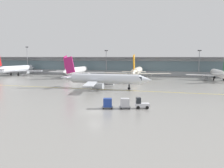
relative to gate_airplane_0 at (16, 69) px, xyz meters
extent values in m
plane|color=gray|center=(69.27, -72.25, -3.32)|extent=(400.00, 400.00, 0.00)
cube|color=yellow|center=(61.49, -42.65, -3.32)|extent=(109.95, 4.13, 0.01)
cube|color=#9EA3A8|center=(69.27, 20.42, 1.18)|extent=(200.15, 8.00, 9.00)
cube|color=slate|center=(69.27, 16.34, 1.63)|extent=(192.14, 0.16, 5.04)
cube|color=slate|center=(69.27, 18.92, 5.98)|extent=(208.15, 11.00, 0.60)
cylinder|color=silver|center=(0.01, 0.43, 0.11)|extent=(3.69, 24.02, 3.33)
cone|color=silver|center=(0.21, 14.41, 0.11)|extent=(3.22, 4.04, 3.16)
cube|color=black|center=(0.18, 11.75, 0.52)|extent=(2.64, 3.04, 1.17)
cube|color=silver|center=(-8.54, -1.40, -0.81)|extent=(14.03, 6.98, 0.27)
cylinder|color=#999EA3|center=(-5.78, 0.03, -1.73)|extent=(2.11, 3.56, 2.06)
cube|color=silver|center=(8.50, -1.66, -0.81)|extent=(14.05, 6.62, 0.27)
cylinder|color=#999EA3|center=(5.78, -0.15, -1.73)|extent=(2.11, 3.56, 2.06)
cube|color=silver|center=(2.26, -12.80, 0.61)|extent=(4.93, 2.42, 0.24)
cylinder|color=black|center=(0.13, 8.82, -2.44)|extent=(0.43, 0.43, 1.76)
cylinder|color=black|center=(0.13, 8.82, -2.88)|extent=(0.55, 0.89, 0.88)
cylinder|color=black|center=(-2.28, -1.50, -2.44)|extent=(0.43, 0.43, 1.76)
cylinder|color=black|center=(-2.28, -1.50, -2.88)|extent=(0.55, 0.89, 0.88)
cylinder|color=black|center=(2.23, -1.56, -2.44)|extent=(0.43, 0.43, 1.76)
cylinder|color=black|center=(2.23, -1.56, -2.88)|extent=(0.55, 0.89, 0.88)
cylinder|color=white|center=(34.54, -0.52, -0.13)|extent=(3.87, 22.43, 3.10)
cone|color=white|center=(34.09, 12.51, -0.13)|extent=(3.07, 3.82, 2.95)
cube|color=black|center=(34.18, 10.03, 0.26)|extent=(2.51, 2.87, 1.09)
cone|color=white|center=(35.01, -14.16, -0.13)|extent=(2.81, 5.05, 2.64)
cube|color=white|center=(26.67, -2.61, -0.98)|extent=(13.10, 5.94, 0.26)
cylinder|color=#999EA3|center=(29.17, -1.16, -1.84)|extent=(2.03, 3.35, 1.92)
cube|color=white|center=(42.54, -2.07, -0.98)|extent=(13.05, 6.73, 0.26)
cylinder|color=#999EA3|center=(39.94, -0.79, -1.84)|extent=(2.03, 3.35, 1.92)
cube|color=#B21E66|center=(34.97, -13.17, 4.07)|extent=(0.47, 4.19, 5.84)
cube|color=white|center=(32.68, -12.88, 0.34)|extent=(4.63, 2.35, 0.22)
cube|color=white|center=(37.24, -12.72, 0.34)|extent=(4.63, 2.35, 0.22)
cylinder|color=black|center=(34.27, 7.30, -2.50)|extent=(0.40, 0.40, 1.64)
cylinder|color=black|center=(34.27, 7.30, -2.91)|extent=(0.53, 0.84, 0.82)
cylinder|color=black|center=(32.50, -2.41, -2.50)|extent=(0.40, 0.40, 1.64)
cylinder|color=black|center=(32.50, -2.41, -2.91)|extent=(0.53, 0.84, 0.82)
cylinder|color=black|center=(36.70, -2.27, -2.50)|extent=(0.40, 0.40, 1.64)
cylinder|color=black|center=(36.70, -2.27, -2.91)|extent=(0.53, 0.84, 0.82)
cylinder|color=silver|center=(64.47, -1.85, -0.01)|extent=(4.96, 23.34, 3.22)
cone|color=silver|center=(63.45, 11.62, -0.01)|extent=(3.34, 4.08, 3.06)
cube|color=black|center=(63.64, 9.06, 0.39)|extent=(2.72, 3.08, 1.13)
cone|color=silver|center=(65.54, -15.96, -0.01)|extent=(3.12, 5.34, 2.73)
cube|color=silver|center=(56.41, -4.36, -0.89)|extent=(13.58, 5.65, 0.26)
cylinder|color=#999EA3|center=(58.94, -2.74, -1.79)|extent=(2.24, 3.55, 1.99)
cube|color=silver|center=(72.82, -3.11, -0.89)|extent=(13.47, 7.45, 0.26)
cylinder|color=#999EA3|center=(70.07, -1.90, -1.79)|extent=(2.24, 3.55, 1.99)
cube|color=orange|center=(65.47, -14.93, 4.34)|extent=(0.67, 4.35, 6.06)
cube|color=silver|center=(63.08, -14.74, 0.47)|extent=(4.89, 2.62, 0.23)
cube|color=silver|center=(67.80, -14.38, 0.47)|extent=(4.89, 2.62, 0.23)
cylinder|color=black|center=(63.86, 6.23, -2.47)|extent=(0.42, 0.42, 1.70)
cylinder|color=black|center=(63.86, 6.23, -2.89)|extent=(0.58, 0.89, 0.85)
cylinder|color=black|center=(62.44, -3.90, -2.47)|extent=(0.42, 0.42, 1.70)
cylinder|color=black|center=(62.44, -3.90, -2.89)|extent=(0.58, 0.89, 0.85)
cylinder|color=black|center=(66.78, -3.57, -2.47)|extent=(0.42, 0.42, 1.70)
cylinder|color=black|center=(66.78, -3.57, -2.89)|extent=(0.58, 0.89, 0.85)
cylinder|color=white|center=(98.55, -0.51, -0.41)|extent=(4.10, 20.50, 2.83)
cone|color=white|center=(97.80, 11.34, -0.41)|extent=(2.89, 3.56, 2.69)
cube|color=black|center=(97.94, 9.09, -0.06)|extent=(2.36, 2.68, 0.99)
cube|color=white|center=(91.43, -2.62, -1.19)|extent=(11.94, 5.11, 0.23)
cylinder|color=#999EA3|center=(93.68, -1.23, -1.97)|extent=(1.93, 3.10, 1.75)
cube|color=white|center=(97.18, -11.82, 0.02)|extent=(4.28, 2.25, 0.20)
cylinder|color=black|center=(98.10, 6.60, -2.57)|extent=(0.37, 0.37, 1.50)
cylinder|color=black|center=(98.10, 6.60, -2.95)|extent=(0.50, 0.78, 0.75)
cylinder|color=black|center=(96.74, -2.29, -2.57)|extent=(0.37, 0.37, 1.50)
cylinder|color=black|center=(96.74, -2.29, -2.95)|extent=(0.50, 0.78, 0.75)
cylinder|color=black|center=(100.56, -2.05, -2.57)|extent=(0.37, 0.37, 1.50)
cylinder|color=black|center=(100.56, -2.05, -2.95)|extent=(0.50, 0.78, 0.75)
cylinder|color=silver|center=(61.49, -40.65, -0.26)|extent=(21.52, 3.71, 2.98)
cone|color=silver|center=(73.98, -41.08, -0.26)|extent=(3.67, 2.95, 2.83)
cube|color=black|center=(71.60, -40.99, 0.12)|extent=(2.76, 2.41, 1.04)
cone|color=silver|center=(48.40, -40.20, -0.26)|extent=(4.85, 2.69, 2.53)
cube|color=silver|center=(60.00, -32.98, -1.07)|extent=(6.45, 12.52, 0.25)
cylinder|color=#999EA3|center=(61.23, -35.47, -1.90)|extent=(3.21, 1.95, 1.84)
cube|color=silver|center=(59.48, -48.20, -1.07)|extent=(5.70, 12.57, 0.25)
cylinder|color=#999EA3|center=(60.87, -45.79, -1.90)|extent=(3.21, 1.95, 1.84)
cube|color=#B21E66|center=(49.35, -40.23, 3.77)|extent=(4.02, 0.45, 5.60)
cube|color=silver|center=(49.78, -38.06, 0.19)|extent=(2.25, 4.45, 0.21)
cube|color=silver|center=(49.63, -42.43, 0.19)|extent=(2.25, 4.45, 0.21)
cylinder|color=black|center=(68.98, -40.90, -2.53)|extent=(0.39, 0.39, 1.58)
cylinder|color=black|center=(68.98, -40.90, -2.93)|extent=(0.80, 0.51, 0.79)
cylinder|color=black|center=(59.81, -38.57, -2.53)|extent=(0.39, 0.39, 1.58)
cylinder|color=black|center=(59.81, -38.57, -2.93)|extent=(0.80, 0.51, 0.79)
cylinder|color=black|center=(59.67, -42.60, -2.53)|extent=(0.39, 0.39, 1.58)
cylinder|color=black|center=(59.67, -42.60, -2.93)|extent=(0.80, 0.51, 0.79)
cube|color=silver|center=(76.98, -67.09, -2.67)|extent=(2.89, 2.07, 0.70)
cube|color=#1E2328|center=(76.26, -67.30, -1.77)|extent=(1.21, 1.44, 1.10)
cylinder|color=black|center=(77.60, -66.18, -3.02)|extent=(0.64, 0.38, 0.60)
cylinder|color=black|center=(77.99, -67.53, -3.02)|extent=(0.64, 0.38, 0.60)
cylinder|color=black|center=(75.97, -66.66, -3.02)|extent=(0.64, 0.38, 0.60)
cylinder|color=black|center=(76.36, -68.00, -3.02)|extent=(0.64, 0.38, 0.60)
cube|color=#595B60|center=(73.82, -68.01, -3.04)|extent=(2.46, 2.12, 0.12)
cube|color=silver|center=(73.82, -68.01, -2.18)|extent=(1.95, 1.89, 1.60)
cylinder|color=black|center=(74.34, -67.13, -3.21)|extent=(0.24, 0.16, 0.22)
cylinder|color=black|center=(74.73, -68.47, -3.21)|extent=(0.24, 0.16, 0.22)
cylinder|color=black|center=(72.90, -67.54, -3.21)|extent=(0.24, 0.16, 0.22)
cylinder|color=black|center=(73.29, -68.89, -3.21)|extent=(0.24, 0.16, 0.22)
cube|color=#595B60|center=(70.66, -68.92, -3.04)|extent=(2.46, 2.12, 0.12)
cube|color=navy|center=(70.66, -68.92, -2.18)|extent=(1.95, 1.89, 1.60)
cylinder|color=black|center=(71.18, -68.04, -3.21)|extent=(0.24, 0.16, 0.22)
cylinder|color=black|center=(71.57, -69.39, -3.21)|extent=(0.24, 0.16, 0.22)
cylinder|color=black|center=(69.74, -68.46, -3.21)|extent=(0.24, 0.16, 0.22)
cylinder|color=black|center=(70.13, -69.80, -3.21)|extent=(0.24, 0.16, 0.22)
cylinder|color=gray|center=(-1.60, 12.50, 4.17)|extent=(0.36, 0.36, 14.97)
cube|color=#3F3F42|center=(-1.60, 12.50, 11.90)|extent=(1.80, 0.30, 0.50)
cylinder|color=gray|center=(45.26, 13.67, 3.02)|extent=(0.36, 0.36, 12.68)
cube|color=#3F3F42|center=(45.26, 13.67, 9.61)|extent=(1.80, 0.30, 0.50)
cylinder|color=gray|center=(91.74, 14.28, 2.90)|extent=(0.36, 0.36, 12.43)
cube|color=#3F3F42|center=(91.74, 14.28, 9.36)|extent=(1.80, 0.30, 0.50)
camera|label=1|loc=(84.14, -113.98, 6.48)|focal=40.44mm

